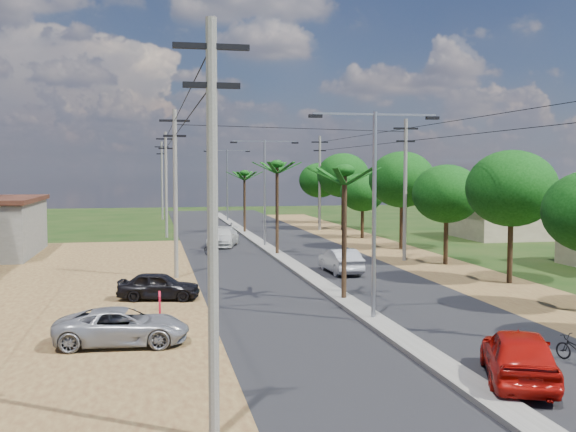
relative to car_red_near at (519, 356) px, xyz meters
name	(u,v)px	position (x,y,z in m)	size (l,w,h in m)	color
ground	(373,322)	(-1.50, 7.83, -0.76)	(160.00, 160.00, 0.00)	black
road	(292,266)	(-1.50, 22.83, -0.74)	(12.00, 110.00, 0.04)	black
median	(283,259)	(-1.50, 25.83, -0.67)	(1.00, 90.00, 0.18)	#605E56
dirt_lot_west	(2,298)	(-16.50, 15.83, -0.74)	(18.00, 46.00, 0.04)	#58341E
dirt_shoulder_east	(425,262)	(7.00, 22.83, -0.74)	(5.00, 90.00, 0.03)	#58341E
house_east_far	(503,210)	(19.50, 35.83, 1.64)	(7.60, 7.50, 4.60)	gray
tree_east_c	(512,189)	(8.20, 14.83, 4.11)	(4.60, 4.60, 6.83)	black
tree_east_d	(447,194)	(7.90, 21.83, 3.58)	(4.20, 4.20, 6.13)	black
tree_east_e	(402,180)	(8.10, 29.83, 4.33)	(4.80, 4.80, 7.14)	black
tree_east_f	(363,192)	(7.70, 37.83, 3.13)	(3.80, 3.80, 5.52)	black
tree_east_g	(343,175)	(8.30, 45.83, 4.48)	(5.00, 5.00, 7.38)	black
tree_east_h	(319,180)	(8.00, 53.83, 3.88)	(4.40, 4.40, 6.52)	black
palm_median_near	(345,176)	(-1.50, 11.83, 4.78)	(2.00, 2.00, 6.15)	black
palm_median_mid	(277,168)	(-1.50, 27.83, 5.14)	(2.00, 2.00, 6.55)	black
palm_median_far	(244,176)	(-1.50, 43.83, 4.51)	(2.00, 2.00, 5.85)	black
streetlight_near	(374,197)	(-1.50, 7.83, 4.03)	(5.10, 0.18, 8.00)	gray
streetlight_mid	(265,183)	(-1.50, 32.83, 4.03)	(5.10, 0.18, 8.00)	gray
streetlight_far	(227,179)	(-1.50, 57.83, 4.03)	(5.10, 0.18, 8.00)	gray
utility_pole_w_a	(213,221)	(-8.50, -2.17, 4.00)	(1.60, 0.24, 9.00)	#605E56
utility_pole_w_b	(175,190)	(-8.50, 19.83, 4.00)	(1.60, 0.24, 9.00)	#605E56
utility_pole_w_c	(166,182)	(-8.50, 41.83, 4.00)	(1.60, 0.24, 9.00)	#605E56
utility_pole_w_d	(162,179)	(-8.50, 62.83, 4.00)	(1.60, 0.24, 9.00)	#605E56
utility_pole_e_b	(405,186)	(6.00, 23.83, 4.00)	(1.60, 0.24, 9.00)	#605E56
utility_pole_e_c	(320,181)	(6.00, 45.83, 4.00)	(1.60, 0.24, 9.00)	#605E56
car_red_near	(519,356)	(0.00, 0.00, 0.00)	(1.78, 4.43, 1.51)	#9B0D08
car_silver_mid	(341,261)	(0.58, 19.65, -0.07)	(1.46, 4.19, 1.38)	gray
car_white_far	(223,238)	(-4.47, 34.05, -0.08)	(1.90, 4.68, 1.36)	#B3B2AE
car_parked_silver	(122,328)	(-10.77, 6.22, -0.15)	(2.02, 4.39, 1.22)	gray
car_parked_dark	(159,287)	(-9.48, 13.86, -0.14)	(1.46, 3.63, 1.24)	black
moto_rider_west_a	(210,250)	(-5.91, 28.84, -0.32)	(0.57, 1.64, 0.86)	black
moto_rider_west_b	(231,228)	(-2.70, 44.33, -0.28)	(0.45, 1.58, 0.95)	black
roadside_sign	(160,307)	(-9.50, 9.83, -0.24)	(0.09, 1.24, 1.03)	#AD0F24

